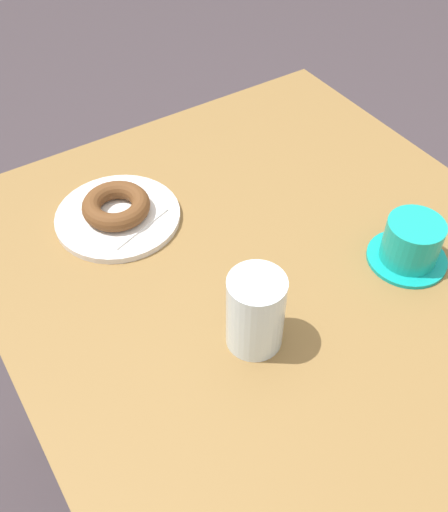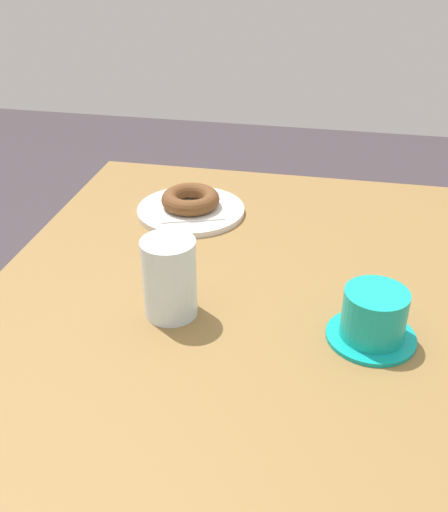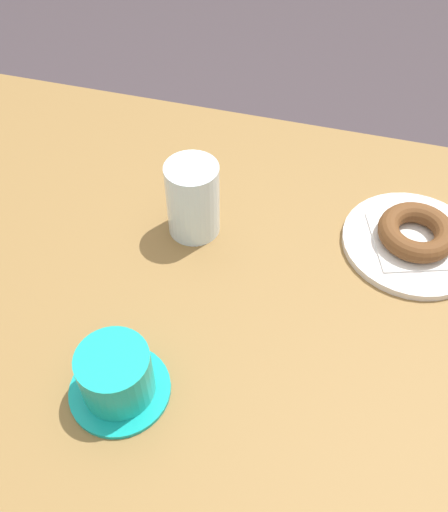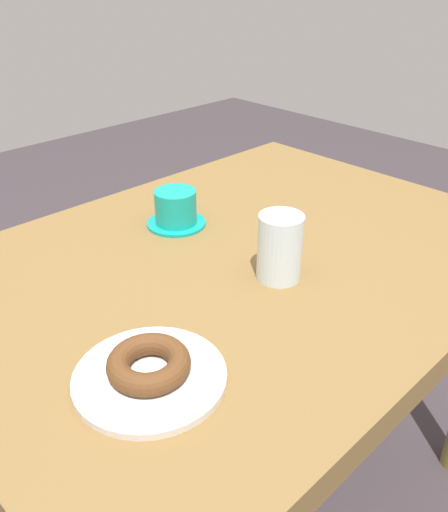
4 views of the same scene
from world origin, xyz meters
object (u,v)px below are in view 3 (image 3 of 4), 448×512
object	(u,v)px
donut_chocolate_ring	(417,232)
coffee_cup	(116,376)
plate_chocolate_ring	(413,243)
water_glass	(193,199)

from	to	relation	value
donut_chocolate_ring	coffee_cup	bearing A→B (deg)	45.93
plate_chocolate_ring	donut_chocolate_ring	world-z (taller)	donut_chocolate_ring
donut_chocolate_ring	coffee_cup	xyz separation A→B (m)	(0.32, 0.33, 0.01)
donut_chocolate_ring	water_glass	xyz separation A→B (m)	(0.31, 0.05, 0.03)
plate_chocolate_ring	water_glass	distance (m)	0.32
water_glass	coffee_cup	world-z (taller)	water_glass
plate_chocolate_ring	donut_chocolate_ring	xyz separation A→B (m)	(0.00, 0.00, 0.02)
coffee_cup	plate_chocolate_ring	bearing A→B (deg)	-134.07
water_glass	coffee_cup	size ratio (longest dim) A/B	0.97
plate_chocolate_ring	coffee_cup	xyz separation A→B (m)	(0.32, 0.33, 0.03)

